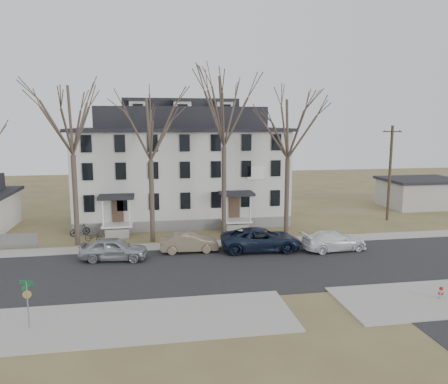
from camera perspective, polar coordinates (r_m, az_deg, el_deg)
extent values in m
plane|color=olive|center=(28.12, 1.34, -11.30)|extent=(120.00, 120.00, 0.00)
cube|color=#27272A|center=(29.97, 0.60, -9.99)|extent=(120.00, 10.00, 0.04)
cube|color=#A09F97|center=(35.62, -1.12, -6.88)|extent=(120.00, 2.00, 0.08)
cube|color=#A09F97|center=(23.25, -16.69, -16.23)|extent=(20.00, 5.00, 0.08)
cube|color=gold|center=(35.83, 7.09, -6.85)|extent=(14.00, 0.25, 0.06)
cube|color=slate|center=(44.95, -5.53, -2.90)|extent=(20.00, 10.00, 1.00)
cube|color=beige|center=(44.24, -5.62, 2.82)|extent=(20.00, 10.00, 8.00)
cube|color=black|center=(43.99, -5.70, 8.13)|extent=(20.80, 10.80, 0.30)
cube|color=black|center=(43.98, -5.73, 9.63)|extent=(16.00, 7.00, 2.00)
cube|color=black|center=(44.02, -5.75, 11.45)|extent=(11.00, 4.50, 0.80)
cube|color=white|center=(39.04, -13.74, -4.20)|extent=(2.60, 2.00, 0.16)
cube|color=white|center=(39.64, 1.60, -3.74)|extent=(2.60, 2.00, 0.16)
cube|color=white|center=(40.21, 4.18, 2.50)|extent=(1.60, 0.08, 1.20)
cube|color=#A09F97|center=(56.00, 24.19, -0.24)|extent=(8.00, 6.00, 3.00)
cube|color=black|center=(55.77, 24.31, 1.48)|extent=(8.50, 6.50, 0.30)
cylinder|color=#473B31|center=(36.69, -18.82, -1.06)|extent=(0.40, 0.40, 7.28)
cylinder|color=#473B31|center=(36.25, -9.40, -1.23)|extent=(0.40, 0.40, 6.76)
cylinder|color=#473B31|center=(36.66, 0.00, -0.17)|extent=(0.40, 0.40, 7.80)
cylinder|color=#473B31|center=(38.04, 8.19, -0.72)|extent=(0.40, 0.40, 6.76)
cylinder|color=#3D3023|center=(46.57, 20.84, 2.27)|extent=(0.28, 0.28, 9.50)
cube|color=#3D3023|center=(46.31, 21.13, 7.37)|extent=(2.00, 0.12, 0.12)
imported|color=#A4ABB0|center=(32.45, -14.21, -7.27)|extent=(4.98, 2.53, 1.63)
imported|color=#7B6C57|center=(33.51, -4.59, -6.65)|extent=(4.41, 1.57, 1.45)
imported|color=#172034|center=(33.88, 4.85, -6.24)|extent=(6.35, 3.23, 1.72)
imported|color=white|center=(34.88, 14.18, -6.25)|extent=(5.23, 2.49, 1.47)
imported|color=black|center=(37.80, -16.67, -5.70)|extent=(1.60, 0.98, 0.80)
imported|color=black|center=(39.98, -18.30, -4.77)|extent=(1.82, 1.33, 1.08)
cylinder|color=#B7B7BA|center=(27.88, 26.41, -12.41)|extent=(0.29, 0.29, 0.05)
cylinder|color=#B7B7BA|center=(27.77, 26.46, -11.83)|extent=(0.20, 0.20, 0.51)
sphere|color=#A51411|center=(27.67, 26.51, -11.23)|extent=(0.22, 0.22, 0.22)
cylinder|color=#A51411|center=(27.76, 26.46, -11.76)|extent=(0.31, 0.11, 0.11)
cylinder|color=#A51411|center=(27.76, 26.46, -11.76)|extent=(0.11, 0.27, 0.11)
cylinder|color=gray|center=(23.36, -24.25, -13.35)|extent=(0.06, 0.06, 2.39)
cube|color=#0C5926|center=(22.97, -24.44, -10.70)|extent=(0.69, 0.03, 0.17)
cube|color=#0C5926|center=(23.03, -24.40, -11.15)|extent=(0.03, 0.69, 0.17)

